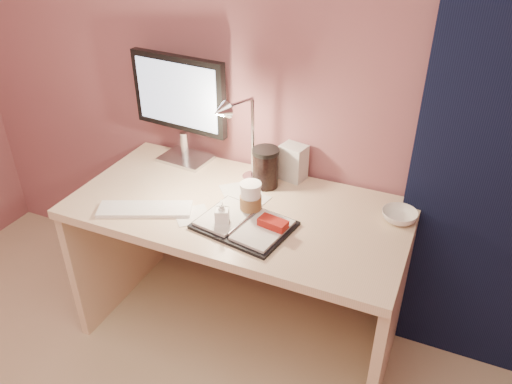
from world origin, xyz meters
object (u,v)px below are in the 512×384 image
at_px(desk, 246,239).
at_px(keyboard, 145,209).
at_px(planner, 247,224).
at_px(desk_lamp, 252,137).
at_px(monitor, 181,100).
at_px(coffee_cup, 251,200).
at_px(product_box, 293,162).
at_px(dark_jar, 266,170).
at_px(lotion_bottle, 222,214).
at_px(bowl, 399,216).

xyz_separation_m(desk, keyboard, (-0.33, -0.26, 0.23)).
height_order(planner, desk_lamp, desk_lamp).
bearing_deg(desk, keyboard, -141.79).
height_order(monitor, coffee_cup, monitor).
bearing_deg(keyboard, product_box, 23.18).
bearing_deg(dark_jar, monitor, 171.74).
height_order(desk, dark_jar, dark_jar).
relative_size(keyboard, desk_lamp, 0.92).
bearing_deg(lotion_bottle, keyboard, -174.94).
xyz_separation_m(coffee_cup, bowl, (0.56, 0.19, -0.04)).
distance_m(desk, lotion_bottle, 0.37).
height_order(dark_jar, desk_lamp, desk_lamp).
relative_size(desk, coffee_cup, 9.88).
bearing_deg(monitor, product_box, 10.26).
distance_m(coffee_cup, bowl, 0.59).
distance_m(bowl, lotion_bottle, 0.70).
distance_m(bowl, dark_jar, 0.60).
xyz_separation_m(bowl, product_box, (-0.50, 0.15, 0.06)).
bearing_deg(dark_jar, desk_lamp, -117.42).
bearing_deg(lotion_bottle, desk_lamp, 90.15).
xyz_separation_m(monitor, desk_lamp, (0.41, -0.13, -0.05)).
xyz_separation_m(keyboard, lotion_bottle, (0.34, 0.03, 0.05)).
bearing_deg(keyboard, dark_jar, 22.14).
relative_size(desk, keyboard, 3.70).
bearing_deg(bowl, dark_jar, 176.15).
xyz_separation_m(lotion_bottle, dark_jar, (0.03, 0.35, 0.02)).
bearing_deg(keyboard, planner, -15.54).
distance_m(planner, coffee_cup, 0.11).
bearing_deg(lotion_bottle, planner, 20.28).
bearing_deg(desk_lamp, keyboard, -112.89).
bearing_deg(lotion_bottle, monitor, 134.67).
height_order(desk, lotion_bottle, lotion_bottle).
height_order(keyboard, dark_jar, dark_jar).
height_order(dark_jar, product_box, product_box).
height_order(bowl, desk_lamp, desk_lamp).
bearing_deg(coffee_cup, desk_lamp, 111.60).
height_order(planner, bowl, planner).
bearing_deg(keyboard, desk, 14.32).
distance_m(bowl, product_box, 0.53).
bearing_deg(desk, dark_jar, 72.35).
xyz_separation_m(desk, monitor, (-0.41, 0.19, 0.53)).
xyz_separation_m(monitor, lotion_bottle, (0.42, -0.42, -0.25)).
xyz_separation_m(dark_jar, desk_lamp, (-0.03, -0.06, 0.18)).
relative_size(desk, monitor, 2.73).
xyz_separation_m(bowl, dark_jar, (-0.59, 0.04, 0.06)).
height_order(lotion_bottle, desk_lamp, desk_lamp).
distance_m(product_box, desk_lamp, 0.27).
height_order(keyboard, lotion_bottle, lotion_bottle).
xyz_separation_m(planner, bowl, (0.53, 0.28, 0.01)).
relative_size(desk, product_box, 8.56).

